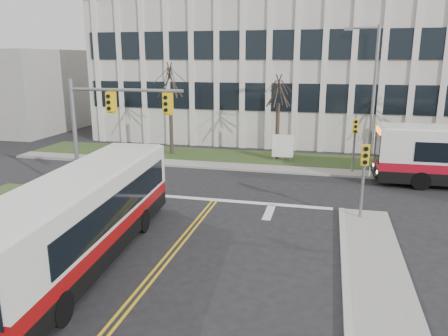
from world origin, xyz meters
TOP-DOWN VIEW (x-y plane):
  - ground at (0.00, 0.00)m, footprint 120.00×120.00m
  - sidewalk_cross at (5.00, 15.20)m, footprint 44.00×1.60m
  - building_lawn at (5.00, 18.00)m, footprint 44.00×5.00m
  - office_building at (5.00, 30.00)m, footprint 40.00×16.00m
  - building_annex at (-26.00, 26.00)m, footprint 12.00×12.00m
  - mast_arm_signal at (-5.62, 7.16)m, footprint 6.11×0.38m
  - signal_pole_near at (7.20, 6.90)m, footprint 0.34×0.39m
  - signal_pole_far at (7.20, 15.40)m, footprint 0.34×0.39m
  - streetlight at (8.03, 16.20)m, footprint 2.15×0.25m
  - directory_sign at (2.50, 17.50)m, footprint 1.50×0.12m
  - tree_left at (-6.00, 18.00)m, footprint 1.80×1.80m
  - tree_mid at (2.00, 18.20)m, footprint 1.80×1.80m
  - bus_main at (-2.86, 0.24)m, footprint 3.54×12.17m

SIDE VIEW (x-z plane):
  - ground at x=0.00m, z-range 0.00..0.00m
  - building_lawn at x=5.00m, z-range 0.00..0.12m
  - sidewalk_cross at x=5.00m, z-range 0.00..0.14m
  - directory_sign at x=2.50m, z-range 0.17..2.17m
  - bus_main at x=-2.86m, z-range 0.00..3.20m
  - signal_pole_near at x=7.20m, z-range 0.60..4.40m
  - signal_pole_far at x=7.20m, z-range 0.60..4.40m
  - building_annex at x=-26.00m, z-range 0.00..8.00m
  - mast_arm_signal at x=-5.62m, z-range 1.16..7.36m
  - tree_mid at x=2.00m, z-range 1.47..8.29m
  - streetlight at x=8.03m, z-range 0.59..9.79m
  - tree_left at x=-6.00m, z-range 1.66..9.36m
  - office_building at x=5.00m, z-range 0.00..12.00m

